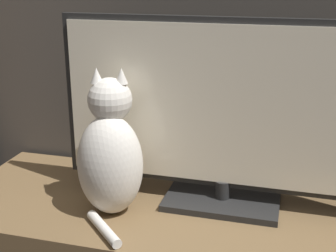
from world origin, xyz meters
The scene contains 2 objects.
tv centered at (0.19, 0.97, 0.77)m, with size 1.00×0.21×0.56m.
cat centered at (-0.12, 0.84, 0.67)m, with size 0.22×0.30×0.43m.
Camera 1 is at (0.37, -0.33, 1.17)m, focal length 50.00 mm.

